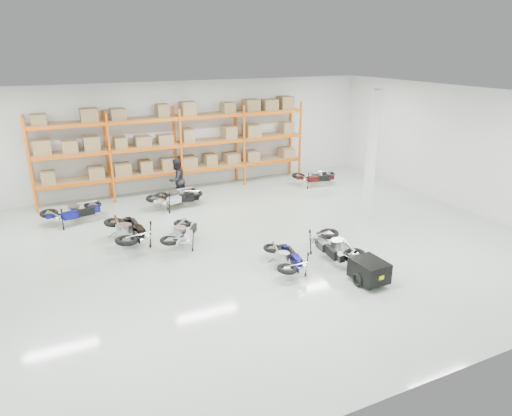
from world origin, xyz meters
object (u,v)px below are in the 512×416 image
trailer (369,271)px  moto_back_d (315,174)px  moto_touring_right (334,241)px  moto_black_far_left (128,226)px  moto_back_a (73,208)px  moto_back_c (179,194)px  moto_back_b (174,194)px  moto_blue_centre (286,255)px  person_back (177,180)px  moto_silver_left (182,229)px

trailer → moto_back_d: moto_back_d is taller
moto_touring_right → moto_black_far_left: bearing=151.8°
moto_back_a → moto_back_c: 3.83m
moto_back_b → moto_back_d: bearing=-102.4°
moto_blue_centre → moto_back_c: size_ratio=1.01×
moto_back_b → moto_touring_right: bearing=-169.3°
moto_back_c → moto_back_b: bearing=128.2°
moto_blue_centre → moto_back_b: size_ratio=0.88×
trailer → moto_back_d: 8.85m
moto_back_a → moto_back_c: (3.82, 0.16, -0.06)m
moto_back_b → moto_back_d: moto_back_b is taller
moto_touring_right → person_back: bearing=116.3°
moto_blue_centre → moto_back_d: bearing=-117.1°
moto_black_far_left → person_back: size_ratio=1.16×
moto_touring_right → moto_back_a: bearing=142.8°
moto_blue_centre → person_back: size_ratio=0.94×
moto_touring_right → person_back: 7.64m
person_back → moto_black_far_left: bearing=20.3°
trailer → moto_back_c: 8.49m
moto_back_d → moto_blue_centre: bearing=155.5°
moto_back_b → moto_back_c: 0.22m
moto_back_a → moto_touring_right: bearing=-144.9°
moto_blue_centre → person_back: 7.31m
moto_silver_left → moto_back_b: bearing=-69.1°
moto_blue_centre → moto_touring_right: bearing=-167.8°
moto_blue_centre → moto_touring_right: size_ratio=0.87×
moto_blue_centre → moto_back_b: 6.54m
moto_back_d → moto_silver_left: bearing=130.3°
trailer → moto_back_b: size_ratio=0.85×
moto_blue_centre → moto_back_b: bearing=-67.7°
moto_silver_left → moto_black_far_left: moto_black_far_left is taller
moto_back_b → moto_back_a: bearing=77.3°
moto_back_a → person_back: size_ratio=1.06×
moto_black_far_left → moto_back_c: 3.75m
moto_back_c → moto_back_d: bearing=-74.4°
trailer → person_back: person_back is taller
moto_silver_left → trailer: size_ratio=1.07×
moto_back_d → person_back: person_back is taller
moto_touring_right → moto_back_a: size_ratio=1.02×
moto_back_a → person_back: (3.98, 0.92, 0.30)m
moto_silver_left → moto_touring_right: (3.65, -2.87, 0.05)m
moto_black_far_left → moto_touring_right: bearing=142.1°
moto_touring_right → person_back: (-2.57, 7.19, 0.29)m
moto_silver_left → moto_back_c: (0.92, 3.57, -0.02)m
moto_touring_right → moto_back_d: 7.40m
moto_silver_left → person_back: person_back is taller
moto_silver_left → moto_back_c: 3.68m
trailer → moto_back_d: bearing=64.9°
moto_blue_centre → moto_black_far_left: moto_black_far_left is taller
moto_back_b → moto_back_d: 6.40m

